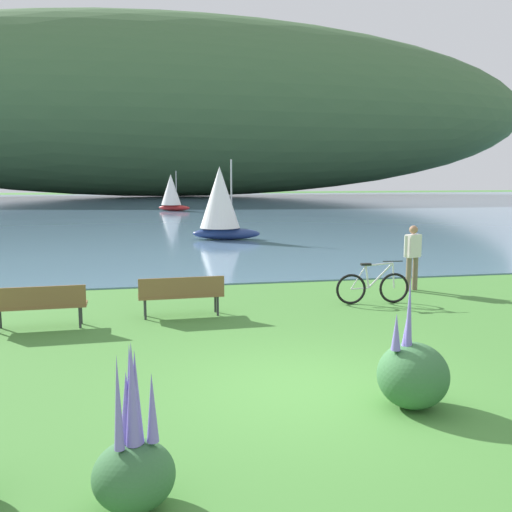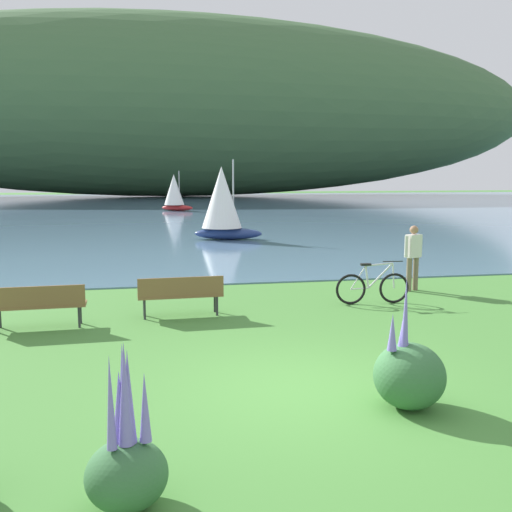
{
  "view_description": "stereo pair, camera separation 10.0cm",
  "coord_description": "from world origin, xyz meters",
  "px_view_note": "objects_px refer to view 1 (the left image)",
  "views": [
    {
      "loc": [
        -2.15,
        -7.38,
        2.98
      ],
      "look_at": [
        0.58,
        6.37,
        1.0
      ],
      "focal_mm": 39.84,
      "sensor_mm": 36.0,
      "label": 1
    },
    {
      "loc": [
        -2.05,
        -7.4,
        2.98
      ],
      "look_at": [
        0.58,
        6.37,
        1.0
      ],
      "focal_mm": 39.84,
      "sensor_mm": 36.0,
      "label": 2
    }
  ],
  "objects_px": {
    "person_at_shoreline": "(413,253)",
    "sailboat_mid_bay": "(171,192)",
    "park_bench_further_along": "(39,303)",
    "sailboat_nearest_to_shore": "(221,202)",
    "park_bench_near_camera": "(181,293)",
    "bicycle_leaning_near_bench": "(373,287)"
  },
  "relations": [
    {
      "from": "park_bench_further_along",
      "to": "bicycle_leaning_near_bench",
      "type": "relative_size",
      "value": 1.03
    },
    {
      "from": "sailboat_nearest_to_shore",
      "to": "person_at_shoreline",
      "type": "bearing_deg",
      "value": -75.07
    },
    {
      "from": "bicycle_leaning_near_bench",
      "to": "person_at_shoreline",
      "type": "height_order",
      "value": "person_at_shoreline"
    },
    {
      "from": "park_bench_near_camera",
      "to": "person_at_shoreline",
      "type": "relative_size",
      "value": 1.06
    },
    {
      "from": "park_bench_near_camera",
      "to": "person_at_shoreline",
      "type": "bearing_deg",
      "value": 15.22
    },
    {
      "from": "bicycle_leaning_near_bench",
      "to": "person_at_shoreline",
      "type": "bearing_deg",
      "value": 38.21
    },
    {
      "from": "park_bench_further_along",
      "to": "sailboat_mid_bay",
      "type": "bearing_deg",
      "value": 83.27
    },
    {
      "from": "person_at_shoreline",
      "to": "sailboat_nearest_to_shore",
      "type": "xyz_separation_m",
      "value": [
        -3.35,
        12.57,
        0.8
      ]
    },
    {
      "from": "sailboat_mid_bay",
      "to": "bicycle_leaning_near_bench",
      "type": "bearing_deg",
      "value": -85.49
    },
    {
      "from": "person_at_shoreline",
      "to": "sailboat_mid_bay",
      "type": "bearing_deg",
      "value": 97.28
    },
    {
      "from": "park_bench_further_along",
      "to": "person_at_shoreline",
      "type": "height_order",
      "value": "person_at_shoreline"
    },
    {
      "from": "sailboat_nearest_to_shore",
      "to": "sailboat_mid_bay",
      "type": "bearing_deg",
      "value": 92.91
    },
    {
      "from": "park_bench_near_camera",
      "to": "sailboat_mid_bay",
      "type": "height_order",
      "value": "sailboat_mid_bay"
    },
    {
      "from": "person_at_shoreline",
      "to": "sailboat_mid_bay",
      "type": "height_order",
      "value": "sailboat_mid_bay"
    },
    {
      "from": "person_at_shoreline",
      "to": "bicycle_leaning_near_bench",
      "type": "bearing_deg",
      "value": -141.79
    },
    {
      "from": "park_bench_further_along",
      "to": "person_at_shoreline",
      "type": "relative_size",
      "value": 1.06
    },
    {
      "from": "sailboat_mid_bay",
      "to": "park_bench_near_camera",
      "type": "bearing_deg",
      "value": -92.5
    },
    {
      "from": "bicycle_leaning_near_bench",
      "to": "sailboat_mid_bay",
      "type": "height_order",
      "value": "sailboat_mid_bay"
    },
    {
      "from": "park_bench_further_along",
      "to": "sailboat_nearest_to_shore",
      "type": "relative_size",
      "value": 0.49
    },
    {
      "from": "park_bench_further_along",
      "to": "sailboat_nearest_to_shore",
      "type": "distance_m",
      "value": 15.76
    },
    {
      "from": "bicycle_leaning_near_bench",
      "to": "person_at_shoreline",
      "type": "relative_size",
      "value": 1.04
    },
    {
      "from": "park_bench_near_camera",
      "to": "sailboat_mid_bay",
      "type": "relative_size",
      "value": 0.54
    }
  ]
}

